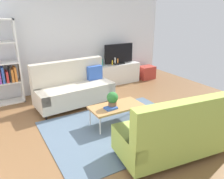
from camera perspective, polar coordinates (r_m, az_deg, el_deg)
ground_plane at (r=4.74m, az=1.19°, el=-9.32°), size 7.68×7.68×0.00m
wall_far at (r=6.74m, az=-11.43°, el=12.20°), size 6.40×0.12×2.90m
area_rug at (r=4.66m, az=1.82°, el=-9.81°), size 2.90×2.20×0.01m
couch_beige at (r=5.68m, az=-9.75°, el=0.37°), size 1.95×0.97×1.10m
couch_green at (r=3.82m, az=16.09°, el=-10.42°), size 1.99×1.08×1.10m
coffee_table at (r=4.66m, az=1.10°, el=-4.46°), size 1.10×0.56×0.42m
tv_console at (r=7.32m, az=1.60°, el=4.13°), size 1.40×0.44×0.64m
tv at (r=7.16m, az=1.74°, el=8.97°), size 1.00×0.20×0.64m
storage_trunk at (r=7.89m, az=8.82°, el=4.31°), size 0.52×0.40×0.44m
potted_plant at (r=4.50m, az=0.11°, el=-2.44°), size 0.23×0.23×0.33m
table_book_0 at (r=4.50m, az=-0.32°, el=-4.74°), size 0.25×0.20×0.04m
vase_0 at (r=6.98m, az=-2.67°, el=6.88°), size 0.09×0.09×0.20m
vase_1 at (r=7.06m, az=-1.60°, el=6.77°), size 0.12×0.12×0.13m
bottle_0 at (r=7.06m, az=0.08°, el=6.87°), size 0.05×0.05×0.15m
bottle_1 at (r=7.10m, az=0.76°, el=7.26°), size 0.05×0.05×0.23m
bottle_2 at (r=7.16m, az=1.44°, el=7.17°), size 0.05×0.05×0.18m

